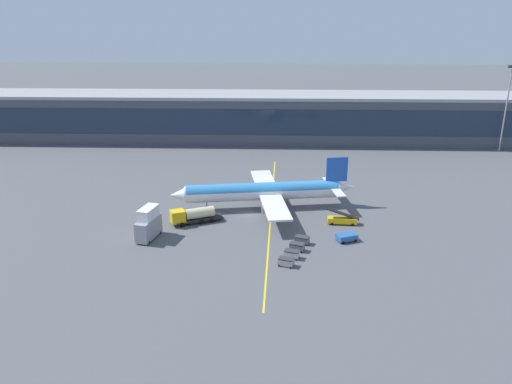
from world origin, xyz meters
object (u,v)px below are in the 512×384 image
object	(u,v)px
belt_loader	(342,220)
baggage_cart_1	(292,254)
fuel_tanker	(193,215)
catering_lift	(148,224)
baggage_cart_0	(286,262)
pushback_tug	(346,237)
baggage_cart_3	(302,240)
baggage_cart_2	(297,247)
main_airliner	(264,191)

from	to	relation	value
belt_loader	baggage_cart_1	xyz separation A→B (m)	(-10.91, -15.84, -0.21)
fuel_tanker	catering_lift	distance (m)	10.79
baggage_cart_0	belt_loader	bearing A→B (deg)	57.60
pushback_tug	baggage_cart_3	size ratio (longest dim) A/B	1.46
fuel_tanker	baggage_cart_1	distance (m)	25.13
catering_lift	baggage_cart_2	size ratio (longest dim) A/B	2.39
baggage_cart_1	baggage_cart_3	xyz separation A→B (m)	(2.12, 6.04, 0.00)
baggage_cart_3	main_airliner	bearing A→B (deg)	112.74
baggage_cart_0	main_airliner	bearing A→B (deg)	99.33
baggage_cart_1	baggage_cart_3	size ratio (longest dim) A/B	1.00
catering_lift	baggage_cart_1	xyz separation A→B (m)	(27.41, -7.39, -2.28)
fuel_tanker	baggage_cart_1	world-z (taller)	fuel_tanker
belt_loader	baggage_cart_2	bearing A→B (deg)	-127.52
baggage_cart_3	pushback_tug	bearing A→B (deg)	10.01
main_airliner	fuel_tanker	bearing A→B (deg)	-147.44
belt_loader	catering_lift	distance (m)	39.29
catering_lift	baggage_cart_0	size ratio (longest dim) A/B	2.39
pushback_tug	baggage_cart_2	size ratio (longest dim) A/B	1.46
baggage_cart_0	baggage_cart_3	distance (m)	9.60
main_airliner	fuel_tanker	distance (m)	17.31
baggage_cart_3	baggage_cart_1	bearing A→B (deg)	-109.38
pushback_tug	catering_lift	xyz separation A→B (m)	(-38.05, -0.15, 2.22)
main_airliner	baggage_cart_2	world-z (taller)	main_airliner
baggage_cart_1	main_airliner	bearing A→B (deg)	102.85
baggage_cart_3	baggage_cart_0	bearing A→B (deg)	-109.38
baggage_cart_0	baggage_cart_3	bearing A→B (deg)	70.62
main_airliner	baggage_cart_3	world-z (taller)	main_airliner
baggage_cart_1	pushback_tug	bearing A→B (deg)	35.32
pushback_tug	baggage_cart_0	bearing A→B (deg)	-137.94
main_airliner	baggage_cart_1	bearing A→B (deg)	-77.15
belt_loader	baggage_cart_2	xyz separation A→B (m)	(-9.85, -12.82, -0.21)
fuel_tanker	baggage_cart_0	distance (m)	26.28
fuel_tanker	baggage_cart_3	xyz separation A→B (m)	(22.15, -9.11, -0.96)
pushback_tug	belt_loader	xyz separation A→B (m)	(0.26, 8.30, 0.14)
main_airliner	belt_loader	bearing A→B (deg)	-27.40
belt_loader	fuel_tanker	bearing A→B (deg)	-178.71
baggage_cart_2	baggage_cart_3	bearing A→B (deg)	70.62
belt_loader	baggage_cart_3	distance (m)	13.17
baggage_cart_0	catering_lift	bearing A→B (deg)	158.45
fuel_tanker	baggage_cart_0	bearing A→B (deg)	-43.76
catering_lift	baggage_cart_1	world-z (taller)	catering_lift
belt_loader	baggage_cart_2	world-z (taller)	belt_loader
belt_loader	catering_lift	bearing A→B (deg)	-167.56
fuel_tanker	main_airliner	bearing A→B (deg)	32.56
catering_lift	baggage_cart_1	distance (m)	28.48
main_airliner	baggage_cart_1	world-z (taller)	main_airliner
belt_loader	baggage_cart_2	size ratio (longest dim) A/B	2.31
catering_lift	baggage_cart_3	distance (m)	29.65
baggage_cart_2	baggage_cart_3	size ratio (longest dim) A/B	1.00
baggage_cart_1	fuel_tanker	bearing A→B (deg)	142.90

